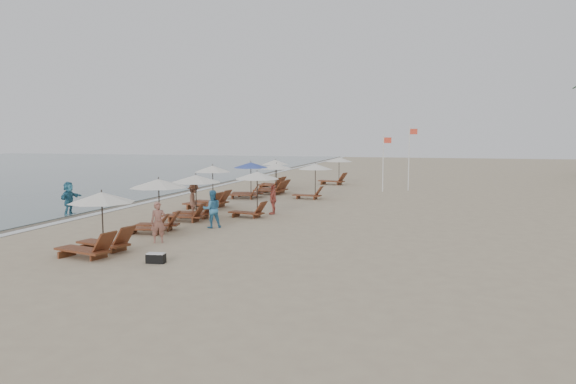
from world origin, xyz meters
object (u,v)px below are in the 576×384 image
(lounger_station_6, at_px, (273,174))
(beachgoer_mid_a, at_px, (212,209))
(lounger_station_1, at_px, (155,202))
(beachgoer_mid_b, at_px, (194,200))
(beachgoer_far_a, at_px, (273,199))
(flag_pole_near, at_px, (384,160))
(duffel_bag, at_px, (156,258))
(inland_station_1, at_px, (312,176))
(inland_station_0, at_px, (253,187))
(inland_station_2, at_px, (335,169))
(lounger_station_2, at_px, (192,196))
(beachgoer_near, at_px, (158,222))
(waterline_walker, at_px, (69,198))
(lounger_station_3, at_px, (208,190))
(lounger_station_0, at_px, (96,224))
(lounger_station_5, at_px, (273,179))
(lounger_station_4, at_px, (247,181))

(lounger_station_6, relative_size, beachgoer_mid_a, 1.47)
(lounger_station_1, bearing_deg, beachgoer_mid_b, 93.88)
(beachgoer_far_a, relative_size, flag_pole_near, 0.37)
(duffel_bag, bearing_deg, inland_station_1, 87.06)
(inland_station_0, xyz_separation_m, inland_station_1, (1.10, 8.13, -0.02))
(inland_station_2, distance_m, beachgoer_mid_a, 21.68)
(lounger_station_2, height_order, beachgoer_mid_b, lounger_station_2)
(inland_station_2, relative_size, flag_pole_near, 0.71)
(inland_station_1, bearing_deg, beachgoer_near, -99.21)
(beachgoer_near, bearing_deg, lounger_station_6, 64.85)
(lounger_station_1, relative_size, waterline_walker, 1.51)
(beachgoer_mid_b, bearing_deg, lounger_station_6, -20.38)
(inland_station_0, bearing_deg, lounger_station_3, 145.55)
(lounger_station_0, relative_size, lounger_station_2, 0.98)
(lounger_station_5, bearing_deg, beachgoer_far_a, -72.79)
(lounger_station_3, bearing_deg, beachgoer_mid_b, -78.19)
(inland_station_1, height_order, inland_station_2, same)
(lounger_station_4, bearing_deg, beachgoer_near, -83.27)
(lounger_station_2, height_order, inland_station_1, inland_station_1)
(inland_station_2, bearing_deg, duffel_bag, -91.07)
(lounger_station_4, distance_m, inland_station_2, 11.42)
(inland_station_1, height_order, waterline_walker, inland_station_1)
(lounger_station_5, relative_size, waterline_walker, 1.64)
(lounger_station_2, xyz_separation_m, duffel_bag, (2.68, -8.12, -0.97))
(inland_station_1, xyz_separation_m, beachgoer_near, (-2.44, -15.02, -0.68))
(lounger_station_4, xyz_separation_m, beachgoer_far_a, (3.68, -6.31, -0.37))
(beachgoer_mid_b, distance_m, beachgoer_far_a, 3.98)
(duffel_bag, xyz_separation_m, flag_pole_near, (4.86, 23.48, 2.11))
(lounger_station_2, relative_size, beachgoer_mid_b, 1.64)
(lounger_station_4, height_order, waterline_walker, lounger_station_4)
(lounger_station_6, height_order, beachgoer_mid_b, lounger_station_6)
(waterline_walker, bearing_deg, flag_pole_near, -46.12)
(lounger_station_1, bearing_deg, lounger_station_4, 92.29)
(inland_station_1, height_order, flag_pole_near, flag_pole_near)
(beachgoer_mid_b, bearing_deg, inland_station_2, -33.27)
(lounger_station_3, xyz_separation_m, flag_pole_near, (8.52, 11.33, 1.25))
(lounger_station_3, distance_m, waterline_walker, 7.11)
(inland_station_0, xyz_separation_m, beachgoer_far_a, (0.65, 1.16, -0.72))
(inland_station_0, distance_m, beachgoer_far_a, 1.51)
(lounger_station_2, bearing_deg, beachgoer_mid_a, -43.92)
(inland_station_0, distance_m, beachgoer_mid_b, 3.00)
(lounger_station_3, xyz_separation_m, beachgoer_mid_b, (0.66, -3.17, -0.20))
(beachgoer_mid_a, bearing_deg, beachgoer_near, 46.45)
(beachgoer_near, distance_m, duffel_bag, 3.31)
(lounger_station_2, relative_size, lounger_station_5, 0.97)
(lounger_station_1, xyz_separation_m, duffel_bag, (2.71, -4.78, -1.08))
(lounger_station_1, height_order, inland_station_2, inland_station_2)
(beachgoer_mid_a, bearing_deg, beachgoer_mid_b, -84.41)
(inland_station_2, xyz_separation_m, duffel_bag, (-0.52, -28.03, -1.11))
(inland_station_2, relative_size, beachgoer_near, 1.88)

